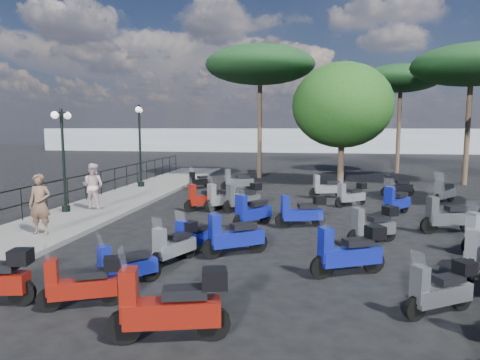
% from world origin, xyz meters
% --- Properties ---
extents(ground, '(120.00, 120.00, 0.00)m').
position_xyz_m(ground, '(0.00, 0.00, 0.00)').
color(ground, black).
rests_on(ground, ground).
extents(sidewalk, '(3.00, 30.00, 0.15)m').
position_xyz_m(sidewalk, '(-6.50, 3.00, 0.07)').
color(sidewalk, '#62605D').
rests_on(sidewalk, ground).
extents(railing, '(0.04, 26.04, 1.10)m').
position_xyz_m(railing, '(-7.80, 2.80, 0.90)').
color(railing, black).
rests_on(railing, sidewalk).
extents(lamp_post_1, '(0.30, 1.11, 3.75)m').
position_xyz_m(lamp_post_1, '(-7.21, 1.00, 2.29)').
color(lamp_post_1, black).
rests_on(lamp_post_1, sidewalk).
extents(lamp_post_2, '(0.60, 1.20, 4.23)m').
position_xyz_m(lamp_post_2, '(-7.10, 7.79, 2.57)').
color(lamp_post_2, black).
rests_on(lamp_post_2, sidewalk).
extents(woman, '(0.69, 0.50, 1.77)m').
position_xyz_m(woman, '(-6.04, -2.17, 1.03)').
color(woman, brown).
rests_on(woman, sidewalk).
extents(pedestrian_far, '(0.88, 0.70, 1.74)m').
position_xyz_m(pedestrian_far, '(-6.48, 1.69, 1.02)').
color(pedestrian_far, '#C6A8AA').
rests_on(pedestrian_far, sidewalk).
extents(scooter_1, '(1.43, 0.81, 1.21)m').
position_xyz_m(scooter_1, '(-2.32, -6.43, 0.46)').
color(scooter_1, black).
rests_on(scooter_1, ground).
extents(scooter_2, '(0.77, 1.42, 1.20)m').
position_xyz_m(scooter_2, '(-1.28, -2.83, 0.42)').
color(scooter_2, black).
rests_on(scooter_2, ground).
extents(scooter_3, '(1.42, 1.15, 1.37)m').
position_xyz_m(scooter_3, '(-2.40, 2.70, 0.48)').
color(scooter_3, black).
rests_on(scooter_3, ground).
extents(scooter_4, '(1.32, 1.29, 1.38)m').
position_xyz_m(scooter_4, '(-1.69, 2.86, 0.48)').
color(scooter_4, black).
rests_on(scooter_4, ground).
extents(scooter_5, '(1.02, 1.21, 1.19)m').
position_xyz_m(scooter_5, '(-4.12, 8.37, 0.41)').
color(scooter_5, black).
rests_on(scooter_5, ground).
extents(scooter_6, '(1.08, 1.16, 1.19)m').
position_xyz_m(scooter_6, '(-1.99, -5.33, 0.41)').
color(scooter_6, black).
rests_on(scooter_6, ground).
extents(scooter_7, '(1.55, 1.11, 1.43)m').
position_xyz_m(scooter_7, '(-0.20, -2.87, 0.50)').
color(scooter_7, black).
rests_on(scooter_7, ground).
extents(scooter_8, '(0.82, 1.44, 1.22)m').
position_xyz_m(scooter_8, '(-1.48, -3.70, 0.46)').
color(scooter_8, black).
rests_on(scooter_8, ground).
extents(scooter_9, '(1.37, 1.36, 1.40)m').
position_xyz_m(scooter_9, '(-0.89, 2.84, 0.53)').
color(scooter_9, black).
rests_on(scooter_9, ground).
extents(scooter_10, '(1.75, 0.91, 1.46)m').
position_xyz_m(scooter_10, '(-1.91, 7.94, 0.55)').
color(scooter_10, black).
rests_on(scooter_10, ground).
extents(scooter_11, '(1.84, 0.78, 1.49)m').
position_xyz_m(scooter_11, '(-0.36, -7.33, 0.56)').
color(scooter_11, black).
rests_on(scooter_11, ground).
extents(scooter_12, '(1.67, 0.99, 1.43)m').
position_xyz_m(scooter_12, '(2.56, -3.88, 0.54)').
color(scooter_12, black).
rests_on(scooter_12, ground).
extents(scooter_13, '(1.65, 0.77, 1.35)m').
position_xyz_m(scooter_13, '(1.41, 0.54, 0.51)').
color(scooter_13, black).
rests_on(scooter_13, ground).
extents(scooter_14, '(1.12, 1.57, 1.44)m').
position_xyz_m(scooter_14, '(-0.18, 0.32, 0.50)').
color(scooter_14, black).
rests_on(scooter_14, ground).
extents(scooter_15, '(1.34, 1.08, 1.25)m').
position_xyz_m(scooter_15, '(3.33, 4.59, 0.47)').
color(scooter_15, black).
rests_on(scooter_15, ground).
extents(scooter_16, '(1.69, 0.76, 1.38)m').
position_xyz_m(scooter_16, '(2.41, 6.52, 0.48)').
color(scooter_16, black).
rests_on(scooter_16, ground).
extents(scooter_18, '(1.34, 0.94, 1.20)m').
position_xyz_m(scooter_18, '(3.96, -5.65, 0.45)').
color(scooter_18, black).
rests_on(scooter_18, ground).
extents(scooter_19, '(1.02, 1.57, 1.40)m').
position_xyz_m(scooter_19, '(5.39, -3.26, 0.49)').
color(scooter_19, black).
rests_on(scooter_19, ground).
extents(scooter_20, '(1.48, 1.10, 1.35)m').
position_xyz_m(scooter_20, '(3.43, -1.12, 0.51)').
color(scooter_20, black).
rests_on(scooter_20, ground).
extents(scooter_21, '(1.19, 1.50, 1.43)m').
position_xyz_m(scooter_21, '(4.80, 2.99, 0.50)').
color(scooter_21, black).
rests_on(scooter_21, ground).
extents(scooter_22, '(1.58, 0.60, 1.27)m').
position_xyz_m(scooter_22, '(5.70, 7.67, 0.44)').
color(scooter_22, black).
rests_on(scooter_22, ground).
extents(scooter_26, '(1.79, 0.82, 1.47)m').
position_xyz_m(scooter_26, '(5.86, 0.54, 0.51)').
color(scooter_26, black).
rests_on(scooter_26, ground).
extents(scooter_28, '(1.19, 1.40, 1.38)m').
position_xyz_m(scooter_28, '(7.29, 5.90, 0.48)').
color(scooter_28, black).
rests_on(scooter_28, ground).
extents(broadleaf_tree, '(5.63, 5.63, 6.84)m').
position_xyz_m(broadleaf_tree, '(3.34, 11.71, 4.45)').
color(broadleaf_tree, '#38281E').
rests_on(broadleaf_tree, ground).
extents(pine_0, '(5.47, 5.47, 7.53)m').
position_xyz_m(pine_0, '(7.65, 18.25, 6.54)').
color(pine_0, '#38281E').
rests_on(pine_0, ground).
extents(pine_1, '(6.43, 6.43, 7.73)m').
position_xyz_m(pine_1, '(10.22, 12.43, 6.58)').
color(pine_1, '#38281E').
rests_on(pine_1, ground).
extents(pine_2, '(6.82, 6.82, 8.26)m').
position_xyz_m(pine_2, '(-1.59, 13.82, 7.05)').
color(pine_2, '#38281E').
rests_on(pine_2, ground).
extents(distant_hills, '(70.00, 8.00, 3.00)m').
position_xyz_m(distant_hills, '(0.00, 45.00, 1.50)').
color(distant_hills, gray).
rests_on(distant_hills, ground).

